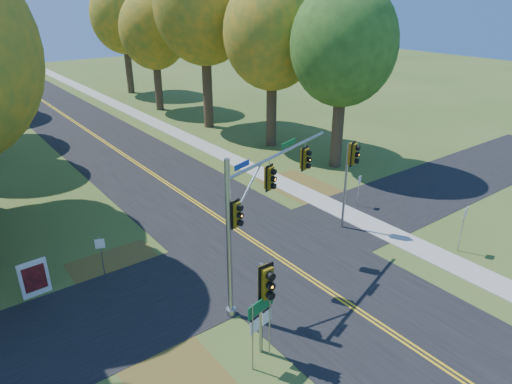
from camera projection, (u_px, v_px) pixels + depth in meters
ground at (297, 270)px, 20.99m from camera, size 160.00×160.00×0.00m
road_main at (297, 270)px, 20.99m from camera, size 8.00×160.00×0.02m
road_cross at (270, 252)px, 22.45m from camera, size 60.00×6.00×0.02m
centerline_left at (296, 270)px, 20.93m from camera, size 0.10×160.00×0.01m
centerline_right at (299, 269)px, 21.04m from camera, size 0.10×160.00×0.01m
sidewalk_east at (384, 231)px, 24.40m from camera, size 1.60×160.00×0.06m
leaf_patch_w_near at (128, 279)px, 20.32m from camera, size 4.00×6.00×0.00m
leaf_patch_e at (314, 193)px, 29.13m from camera, size 3.50×8.00×0.00m
tree_e_a at (344, 45)px, 30.38m from camera, size 7.20×7.20×12.73m
tree_e_b at (273, 33)px, 34.89m from camera, size 7.60×7.60×13.33m
tree_e_c at (204, 6)px, 39.51m from camera, size 8.80×8.80×15.79m
tree_e_d at (154, 30)px, 46.86m from camera, size 7.00×7.00×12.32m
tree_e_e at (124, 16)px, 54.98m from camera, size 7.80×7.80×13.74m
traffic_mast at (258, 203)px, 17.74m from camera, size 6.91×2.54×6.54m
east_signal_pole at (351, 164)px, 23.29m from camera, size 0.53×0.65×4.90m
ped_signal_pole at (265, 289)px, 14.95m from camera, size 0.60×0.69×3.76m
route_sign_cluster at (261, 318)px, 15.04m from camera, size 1.22×0.30×2.67m
info_kiosk at (34, 278)px, 19.00m from camera, size 1.16×0.23×1.60m
reg_sign_e_north at (359, 185)px, 26.79m from camera, size 0.37×0.15×1.99m
reg_sign_e_south at (464, 221)px, 21.90m from camera, size 0.46×0.15×2.46m
reg_sign_w at (101, 251)px, 19.72m from camera, size 0.39×0.18×2.14m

